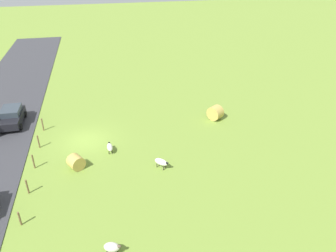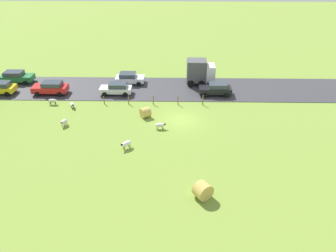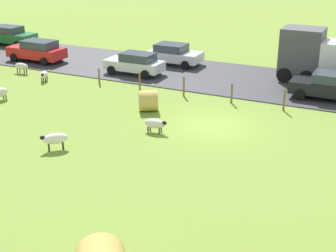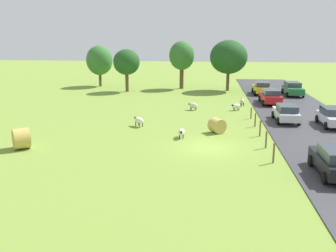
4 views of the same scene
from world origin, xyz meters
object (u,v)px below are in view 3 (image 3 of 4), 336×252
sheep_0 (0,92)px  sheep_2 (44,75)px  hay_bale_1 (148,101)px  car_3 (329,86)px  sheep_4 (155,124)px  car_2 (10,35)px  sheep_3 (55,139)px  truck_0 (309,54)px  sheep_1 (21,66)px  car_0 (174,54)px  car_5 (135,63)px  car_1 (37,50)px

sheep_0 → sheep_2: (4.39, 0.30, -0.03)m
hay_bale_1 → car_3: bearing=-54.2°
sheep_4 → car_2: size_ratio=0.27×
sheep_3 → truck_0: (16.47, -8.27, 1.32)m
sheep_4 → sheep_2: bearing=65.9°
sheep_1 → car_0: (6.87, -8.81, 0.35)m
hay_bale_1 → car_5: bearing=34.8°
sheep_1 → sheep_2: size_ratio=1.17×
sheep_1 → car_5: car_5 is taller
sheep_1 → car_3: bearing=-80.9°
car_2 → car_0: bearing=-90.2°
sheep_0 → sheep_3: bearing=-120.1°
truck_0 → car_3: bearing=-152.3°
sheep_0 → car_1: 9.44m
sheep_2 → car_1: 5.65m
sheep_0 → car_0: 13.44m
sheep_1 → sheep_2: 2.86m
sheep_3 → car_2: (16.50, 17.86, 0.38)m
sheep_3 → hay_bale_1: size_ratio=1.03×
car_3 → car_0: bearing=73.2°
sheep_1 → car_2: car_2 is taller
hay_bale_1 → car_2: bearing=62.6°
truck_0 → car_3: (-3.58, -1.88, -0.97)m
car_1 → car_3: (0.12, -21.82, -0.02)m
sheep_1 → car_2: size_ratio=0.27×
hay_bale_1 → car_1: 14.44m
hay_bale_1 → sheep_3: bearing=168.3°
car_5 → car_0: bearing=-19.0°
sheep_3 → sheep_4: sheep_3 is taller
sheep_3 → car_1: car_1 is taller
hay_bale_1 → sheep_4: bearing=-146.2°
sheep_0 → truck_0: size_ratio=0.28×
car_1 → car_3: car_1 is taller
sheep_1 → truck_0: 20.03m
truck_0 → hay_bale_1: bearing=145.1°
sheep_2 → car_0: 9.85m
sheep_1 → sheep_4: 14.83m
hay_bale_1 → car_5: (6.20, 4.31, 0.28)m
sheep_1 → sheep_3: size_ratio=1.05×
truck_0 → car_0: (-0.01, 9.95, -1.00)m
truck_0 → car_0: bearing=90.1°
sheep_3 → truck_0: truck_0 is taller
truck_0 → car_5: (-3.71, 11.22, -1.00)m
truck_0 → car_2: (0.03, 26.12, -0.94)m
truck_0 → sheep_2: bearing=115.8°
sheep_3 → car_1: size_ratio=0.26×
sheep_0 → car_1: bearing=26.5°
car_5 → car_3: bearing=-89.4°
truck_0 → car_3: truck_0 is taller
car_0 → car_1: bearing=110.2°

